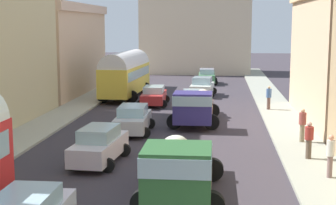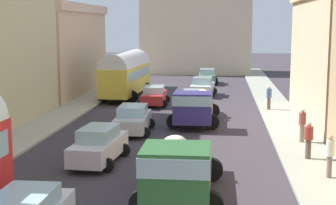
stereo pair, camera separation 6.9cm
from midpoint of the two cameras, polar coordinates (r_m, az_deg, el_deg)
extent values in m
plane|color=#39333A|center=(36.02, 0.66, -0.97)|extent=(154.00, 154.00, 0.00)
cube|color=#B2AC97|center=(37.38, -10.48, -0.65)|extent=(2.50, 70.00, 0.14)
cube|color=#999B8C|center=(36.08, 12.20, -1.04)|extent=(2.50, 70.00, 0.14)
cube|color=#DAB28F|center=(45.84, -12.26, 5.38)|extent=(5.03, 14.71, 7.12)
cube|color=beige|center=(45.79, -12.42, 10.28)|extent=(5.53, 14.71, 0.73)
cube|color=beige|center=(65.29, 3.14, 8.93)|extent=(13.54, 7.89, 12.68)
cube|color=yellow|center=(42.49, -4.84, 2.67)|extent=(2.78, 9.09, 2.22)
cylinder|color=silver|center=(42.39, -4.86, 4.17)|extent=(2.72, 8.91, 2.32)
cube|color=#99B7C6|center=(42.44, -4.85, 3.33)|extent=(2.79, 8.37, 0.71)
cylinder|color=black|center=(45.57, -5.38, 1.66)|extent=(1.00, 0.35, 1.00)
cylinder|color=black|center=(45.08, -2.61, 1.62)|extent=(1.00, 0.35, 1.00)
cylinder|color=black|center=(40.23, -7.30, 0.70)|extent=(1.00, 0.35, 1.00)
cylinder|color=black|center=(39.68, -4.18, 0.64)|extent=(1.00, 0.35, 1.00)
cube|color=#295A2D|center=(15.91, 0.90, -8.29)|extent=(2.12, 2.08, 1.87)
cube|color=#99B7C6|center=(15.77, 0.91, -6.47)|extent=(2.17, 2.16, 0.60)
cube|color=brown|center=(19.27, 1.70, -7.31)|extent=(2.15, 4.59, 0.55)
ellipsoid|color=beige|center=(19.82, 1.52, -5.21)|extent=(1.12, 1.18, 0.55)
ellipsoid|color=beige|center=(20.46, 1.42, -4.79)|extent=(0.81, 0.97, 0.54)
ellipsoid|color=beige|center=(20.19, 1.41, -4.89)|extent=(0.85, 0.92, 0.59)
ellipsoid|color=silver|center=(19.38, 0.69, -4.46)|extent=(1.22, 1.24, 0.52)
cylinder|color=black|center=(16.29, 4.70, -11.39)|extent=(0.90, 0.31, 0.90)
cylinder|color=black|center=(16.44, -2.80, -11.17)|extent=(0.90, 0.31, 0.90)
cylinder|color=black|center=(20.07, 4.87, -7.50)|extent=(0.90, 0.32, 0.90)
cylinder|color=black|center=(20.20, -1.16, -7.36)|extent=(0.90, 0.32, 0.90)
cube|color=navy|center=(29.27, 2.74, -0.58)|extent=(2.19, 1.87, 1.76)
cube|color=#99B7C6|center=(29.19, 2.74, 0.37)|extent=(2.23, 1.95, 0.56)
cube|color=brown|center=(32.70, 3.06, -0.68)|extent=(2.19, 4.90, 0.55)
ellipsoid|color=beige|center=(34.09, 3.95, 0.66)|extent=(0.90, 0.80, 0.58)
ellipsoid|color=silver|center=(33.45, 3.69, 0.46)|extent=(1.11, 1.01, 0.53)
ellipsoid|color=beige|center=(33.22, 2.83, 0.34)|extent=(0.77, 0.91, 0.45)
ellipsoid|color=beige|center=(31.66, 3.13, 0.52)|extent=(1.01, 0.97, 0.46)
ellipsoid|color=beige|center=(32.71, 3.62, 0.90)|extent=(0.69, 0.89, 0.52)
ellipsoid|color=beige|center=(33.66, 3.91, 1.09)|extent=(1.02, 1.09, 0.50)
cylinder|color=black|center=(29.63, 4.86, -2.22)|extent=(0.90, 0.31, 0.90)
cylinder|color=black|center=(29.74, 0.65, -2.14)|extent=(0.90, 0.31, 0.90)
cylinder|color=black|center=(33.63, 5.00, -0.91)|extent=(0.90, 0.31, 0.90)
cylinder|color=black|center=(33.73, 1.28, -0.85)|extent=(0.90, 0.31, 0.90)
cube|color=slate|center=(34.99, 2.77, -0.13)|extent=(1.76, 3.73, 0.83)
cube|color=#A5C2CF|center=(34.89, 2.78, 0.97)|extent=(1.46, 1.98, 0.52)
cylinder|color=black|center=(33.95, 4.07, -1.07)|extent=(0.60, 0.21, 0.60)
cylinder|color=black|center=(33.93, 1.51, -1.05)|extent=(0.60, 0.21, 0.60)
cylinder|color=black|center=(36.18, 3.94, -0.46)|extent=(0.60, 0.21, 0.60)
cylinder|color=black|center=(36.16, 1.55, -0.45)|extent=(0.60, 0.21, 0.60)
cube|color=silver|center=(43.73, 3.82, 1.59)|extent=(2.00, 4.14, 0.77)
cube|color=#8EADBE|center=(43.65, 3.83, 2.48)|extent=(1.66, 2.20, 0.59)
cylinder|color=black|center=(42.45, 4.79, 0.88)|extent=(0.60, 0.21, 0.60)
cylinder|color=black|center=(42.64, 2.48, 0.94)|extent=(0.60, 0.21, 0.60)
cylinder|color=black|center=(44.92, 5.08, 1.31)|extent=(0.60, 0.21, 0.60)
cylinder|color=black|center=(45.10, 2.89, 1.36)|extent=(0.60, 0.21, 0.60)
cube|color=#4F915A|center=(52.74, 4.33, 2.81)|extent=(1.80, 4.05, 0.79)
cube|color=#9FADC8|center=(52.68, 4.34, 3.52)|extent=(1.53, 2.12, 0.51)
cylinder|color=black|center=(51.56, 5.26, 2.25)|extent=(0.60, 0.21, 0.60)
cylinder|color=black|center=(51.55, 3.41, 2.27)|extent=(0.60, 0.21, 0.60)
cylinder|color=black|center=(54.02, 5.20, 2.55)|extent=(0.60, 0.21, 0.60)
cylinder|color=black|center=(54.01, 3.44, 2.57)|extent=(0.60, 0.21, 0.60)
cube|color=#9CBCD0|center=(14.50, -15.94, -10.78)|extent=(1.46, 2.21, 0.53)
cube|color=silver|center=(22.61, -7.80, -5.12)|extent=(1.86, 4.31, 0.80)
cube|color=#A0C1C3|center=(22.46, -7.84, -3.44)|extent=(1.52, 2.28, 0.56)
cylinder|color=black|center=(24.14, -8.58, -5.16)|extent=(0.60, 0.21, 0.60)
cylinder|color=black|center=(23.70, -5.01, -5.35)|extent=(0.60, 0.21, 0.60)
cylinder|color=black|center=(21.77, -10.81, -6.74)|extent=(0.60, 0.21, 0.60)
cylinder|color=black|center=(21.28, -6.87, -7.01)|extent=(0.60, 0.21, 0.60)
cube|color=silver|center=(28.70, -4.02, -2.15)|extent=(1.80, 4.26, 0.77)
cube|color=#97BECF|center=(28.58, -4.04, -0.87)|extent=(1.54, 2.23, 0.53)
cylinder|color=black|center=(30.15, -5.24, -2.32)|extent=(0.60, 0.21, 0.60)
cylinder|color=black|center=(29.93, -2.08, -2.37)|extent=(0.60, 0.21, 0.60)
cylinder|color=black|center=(27.64, -6.11, -3.34)|extent=(0.60, 0.21, 0.60)
cylinder|color=black|center=(27.39, -2.67, -3.41)|extent=(0.60, 0.21, 0.60)
cube|color=#B12627|center=(38.56, -1.65, 0.60)|extent=(1.77, 4.23, 0.70)
cube|color=#A3C3C6|center=(38.48, -1.65, 1.48)|extent=(1.51, 2.22, 0.49)
cylinder|color=black|center=(39.97, -2.62, 0.42)|extent=(0.60, 0.21, 0.60)
cylinder|color=black|center=(39.81, -0.27, 0.39)|extent=(0.60, 0.21, 0.60)
cylinder|color=black|center=(37.42, -3.10, -0.15)|extent=(0.60, 0.21, 0.60)
cylinder|color=black|center=(37.25, -0.59, -0.18)|extent=(0.60, 0.21, 0.60)
cylinder|color=brown|center=(23.65, 15.37, -6.24)|extent=(0.21, 0.21, 0.14)
cylinder|color=brown|center=(23.53, 15.42, -5.06)|extent=(0.32, 0.32, 0.87)
cylinder|color=maroon|center=(23.37, 15.49, -3.33)|extent=(0.50, 0.50, 0.58)
sphere|color=tan|center=(23.29, 15.53, -2.37)|extent=(0.22, 0.22, 0.22)
cylinder|color=brown|center=(36.58, 11.15, -0.87)|extent=(0.20, 0.20, 0.14)
cylinder|color=brown|center=(36.50, 11.17, -0.10)|extent=(0.33, 0.33, 0.86)
cylinder|color=#3D5B8D|center=(36.40, 11.21, 1.04)|extent=(0.51, 0.51, 0.61)
sphere|color=tan|center=(36.35, 11.22, 1.67)|extent=(0.20, 0.20, 0.20)
cylinder|color=#7A6C53|center=(26.87, 14.70, -4.43)|extent=(0.20, 0.20, 0.14)
cylinder|color=#7A6C53|center=(26.76, 14.74, -3.34)|extent=(0.25, 0.25, 0.91)
cylinder|color=#96433C|center=(26.62, 14.80, -1.75)|extent=(0.38, 0.38, 0.61)
sphere|color=tan|center=(26.55, 14.84, -0.89)|extent=(0.21, 0.21, 0.21)
cylinder|color=#7C5F5B|center=(21.04, 17.54, -8.20)|extent=(0.17, 0.17, 0.14)
cylinder|color=#7C5F5B|center=(20.90, 17.61, -6.88)|extent=(0.29, 0.29, 0.87)
cylinder|color=silver|center=(20.72, 17.70, -4.90)|extent=(0.45, 0.45, 0.62)
sphere|color=tan|center=(20.63, 17.75, -3.77)|extent=(0.22, 0.22, 0.22)
camera|label=1|loc=(0.03, -90.06, -0.01)|focal=54.31mm
camera|label=2|loc=(0.03, 89.94, 0.01)|focal=54.31mm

